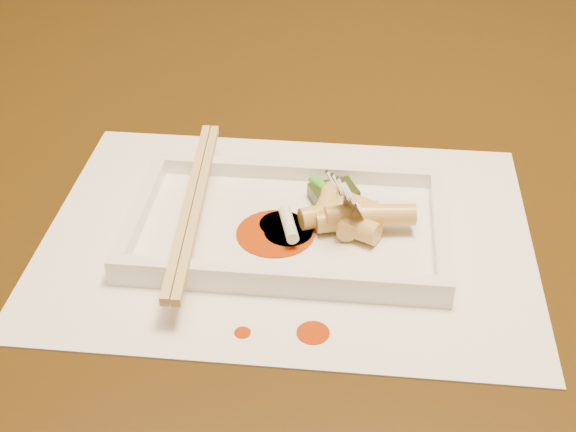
# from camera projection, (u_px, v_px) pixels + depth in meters

# --- Properties ---
(table) EXTENTS (1.40, 0.90, 0.75)m
(table) POSITION_uv_depth(u_px,v_px,m) (272.00, 219.00, 0.86)
(table) COLOR black
(table) RESTS_ON ground
(placemat) EXTENTS (0.40, 0.30, 0.00)m
(placemat) POSITION_uv_depth(u_px,v_px,m) (288.00, 234.00, 0.67)
(placemat) COLOR white
(placemat) RESTS_ON table
(sauce_splatter_a) EXTENTS (0.02, 0.02, 0.00)m
(sauce_splatter_a) POSITION_uv_depth(u_px,v_px,m) (313.00, 333.00, 0.57)
(sauce_splatter_a) COLOR #A32F04
(sauce_splatter_a) RESTS_ON placemat
(sauce_splatter_b) EXTENTS (0.01, 0.01, 0.00)m
(sauce_splatter_b) POSITION_uv_depth(u_px,v_px,m) (243.00, 333.00, 0.57)
(sauce_splatter_b) COLOR #A32F04
(sauce_splatter_b) RESTS_ON placemat
(plate_base) EXTENTS (0.26, 0.16, 0.01)m
(plate_base) POSITION_uv_depth(u_px,v_px,m) (288.00, 230.00, 0.66)
(plate_base) COLOR white
(plate_base) RESTS_ON placemat
(plate_rim_far) EXTENTS (0.26, 0.01, 0.01)m
(plate_rim_far) POSITION_uv_depth(u_px,v_px,m) (297.00, 171.00, 0.72)
(plate_rim_far) COLOR white
(plate_rim_far) RESTS_ON plate_base
(plate_rim_near) EXTENTS (0.26, 0.01, 0.01)m
(plate_rim_near) POSITION_uv_depth(u_px,v_px,m) (278.00, 277.00, 0.60)
(plate_rim_near) COLOR white
(plate_rim_near) RESTS_ON plate_base
(plate_rim_left) EXTENTS (0.01, 0.14, 0.01)m
(plate_rim_left) POSITION_uv_depth(u_px,v_px,m) (140.00, 210.00, 0.67)
(plate_rim_left) COLOR white
(plate_rim_left) RESTS_ON plate_base
(plate_rim_right) EXTENTS (0.01, 0.14, 0.01)m
(plate_rim_right) POSITION_uv_depth(u_px,v_px,m) (441.00, 228.00, 0.65)
(plate_rim_right) COLOR white
(plate_rim_right) RESTS_ON plate_base
(veg_piece) EXTENTS (0.05, 0.04, 0.01)m
(veg_piece) POSITION_uv_depth(u_px,v_px,m) (334.00, 194.00, 0.69)
(veg_piece) COLOR black
(veg_piece) RESTS_ON plate_base
(scallion_white) EXTENTS (0.02, 0.04, 0.01)m
(scallion_white) POSITION_uv_depth(u_px,v_px,m) (289.00, 224.00, 0.64)
(scallion_white) COLOR #EAEACC
(scallion_white) RESTS_ON plate_base
(scallion_green) EXTENTS (0.06, 0.07, 0.01)m
(scallion_green) POSITION_uv_depth(u_px,v_px,m) (341.00, 202.00, 0.67)
(scallion_green) COLOR green
(scallion_green) RESTS_ON plate_base
(chopstick_a) EXTENTS (0.02, 0.24, 0.01)m
(chopstick_a) POSITION_uv_depth(u_px,v_px,m) (189.00, 203.00, 0.66)
(chopstick_a) COLOR tan
(chopstick_a) RESTS_ON plate_rim_near
(chopstick_b) EXTENTS (0.02, 0.24, 0.01)m
(chopstick_b) POSITION_uv_depth(u_px,v_px,m) (198.00, 203.00, 0.66)
(chopstick_b) COLOR tan
(chopstick_b) RESTS_ON plate_rim_near
(fork) EXTENTS (0.09, 0.10, 0.14)m
(fork) POSITION_uv_depth(u_px,v_px,m) (379.00, 142.00, 0.63)
(fork) COLOR silver
(fork) RESTS_ON plate_base
(sauce_blob_0) EXTENTS (0.04, 0.04, 0.00)m
(sauce_blob_0) POSITION_uv_depth(u_px,v_px,m) (288.00, 232.00, 0.65)
(sauce_blob_0) COLOR #A32F04
(sauce_blob_0) RESTS_ON plate_base
(sauce_blob_1) EXTENTS (0.06, 0.06, 0.00)m
(sauce_blob_1) POSITION_uv_depth(u_px,v_px,m) (275.00, 233.00, 0.65)
(sauce_blob_1) COLOR #A32F04
(sauce_blob_1) RESTS_ON plate_base
(sauce_blob_2) EXTENTS (0.04, 0.04, 0.00)m
(sauce_blob_2) POSITION_uv_depth(u_px,v_px,m) (281.00, 224.00, 0.66)
(sauce_blob_2) COLOR #A32F04
(sauce_blob_2) RESTS_ON plate_base
(rice_cake_0) EXTENTS (0.05, 0.04, 0.02)m
(rice_cake_0) POSITION_uv_depth(u_px,v_px,m) (348.00, 202.00, 0.67)
(rice_cake_0) COLOR #DBBD66
(rice_cake_0) RESTS_ON plate_base
(rice_cake_1) EXTENTS (0.05, 0.03, 0.02)m
(rice_cake_1) POSITION_uv_depth(u_px,v_px,m) (355.00, 227.00, 0.64)
(rice_cake_1) COLOR #DBBD66
(rice_cake_1) RESTS_ON plate_base
(rice_cake_2) EXTENTS (0.05, 0.03, 0.02)m
(rice_cake_2) POSITION_uv_depth(u_px,v_px,m) (352.00, 214.00, 0.65)
(rice_cake_2) COLOR #DBBD66
(rice_cake_2) RESTS_ON plate_base
(rice_cake_3) EXTENTS (0.05, 0.04, 0.02)m
(rice_cake_3) POSITION_uv_depth(u_px,v_px,m) (329.00, 214.00, 0.66)
(rice_cake_3) COLOR #DBBD66
(rice_cake_3) RESTS_ON plate_base
(rice_cake_4) EXTENTS (0.02, 0.04, 0.02)m
(rice_cake_4) POSITION_uv_depth(u_px,v_px,m) (345.00, 219.00, 0.65)
(rice_cake_4) COLOR #DBBD66
(rice_cake_4) RESTS_ON plate_base
(rice_cake_5) EXTENTS (0.05, 0.02, 0.02)m
(rice_cake_5) POSITION_uv_depth(u_px,v_px,m) (383.00, 215.00, 0.64)
(rice_cake_5) COLOR #DBBD66
(rice_cake_5) RESTS_ON plate_base
(rice_cake_6) EXTENTS (0.02, 0.05, 0.02)m
(rice_cake_6) POSITION_uv_depth(u_px,v_px,m) (327.00, 204.00, 0.67)
(rice_cake_6) COLOR #DBBD66
(rice_cake_6) RESTS_ON plate_base
(rice_cake_7) EXTENTS (0.05, 0.03, 0.02)m
(rice_cake_7) POSITION_uv_depth(u_px,v_px,m) (343.00, 220.00, 0.65)
(rice_cake_7) COLOR #DBBD66
(rice_cake_7) RESTS_ON plate_base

